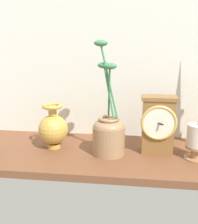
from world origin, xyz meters
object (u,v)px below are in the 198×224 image
mantel_clock (158,124)px  brass_vase_bulbous (53,128)px  pillar_candle_front (197,140)px  brass_vase_jar (109,132)px

mantel_clock → brass_vase_bulbous: (-35.95, -0.34, -2.87)cm
mantel_clock → pillar_candle_front: (12.02, -3.59, -3.79)cm
brass_vase_bulbous → pillar_candle_front: bearing=-3.9°
brass_vase_bulbous → brass_vase_jar: size_ratio=0.43×
brass_vase_jar → pillar_candle_front: 28.25cm
mantel_clock → pillar_candle_front: mantel_clock is taller
brass_vase_bulbous → mantel_clock: bearing=0.5°
brass_vase_bulbous → pillar_candle_front: 48.08cm
brass_vase_bulbous → pillar_candle_front: brass_vase_bulbous is taller
pillar_candle_front → mantel_clock: bearing=163.4°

